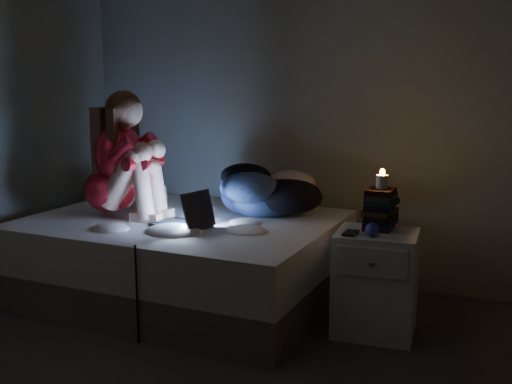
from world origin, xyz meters
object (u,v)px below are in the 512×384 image
Objects in this scene: laptop at (180,207)px; woman at (109,154)px; nightstand at (375,283)px; candle at (382,183)px; phone at (349,232)px; bed at (183,258)px.

woman is at bearing -174.93° from laptop.
nightstand is 7.68× the size of candle.
nightstand is 4.39× the size of phone.
laptop is (0.12, -0.21, 0.41)m from bed.
woman is 10.85× the size of candle.
bed is 2.33× the size of woman.
woman is 6.20× the size of phone.
phone is at bearing -3.86° from woman.
woman is 0.69m from laptop.
bed is 14.44× the size of phone.
phone is (1.71, -0.03, -0.37)m from woman.
candle is 0.35m from phone.
woman reaches higher than laptop.
candle reaches higher than laptop.
bed is at bearing 131.83° from laptop.
woman reaches higher than phone.
woman is 1.41× the size of nightstand.
candle reaches higher than nightstand.
nightstand is at bearing -0.84° from woman.
laptop is 4.54× the size of candle.
woman is at bearing -176.20° from phone.
laptop reaches higher than bed.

